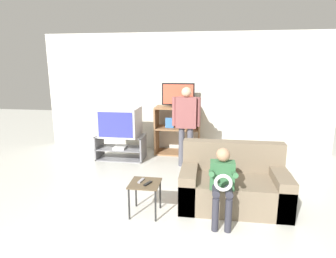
# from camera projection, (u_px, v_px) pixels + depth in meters

# --- Properties ---
(wall_back) EXTENTS (6.40, 0.06, 2.60)m
(wall_back) POSITION_uv_depth(u_px,v_px,m) (184.00, 93.00, 6.24)
(wall_back) COLOR beige
(wall_back) RESTS_ON ground_plane
(tv_stand) EXTENTS (0.98, 0.49, 0.50)m
(tv_stand) POSITION_uv_depth(u_px,v_px,m) (121.00, 147.00, 5.82)
(tv_stand) COLOR slate
(tv_stand) RESTS_ON ground_plane
(television_main) EXTENTS (0.77, 0.63, 0.57)m
(television_main) POSITION_uv_depth(u_px,v_px,m) (120.00, 122.00, 5.68)
(television_main) COLOR #B2B2B7
(television_main) RESTS_ON tv_stand
(media_shelf) EXTENTS (0.97, 0.49, 1.04)m
(media_shelf) POSITION_uv_depth(u_px,v_px,m) (178.00, 130.00, 6.12)
(media_shelf) COLOR #8E6642
(media_shelf) RESTS_ON ground_plane
(television_flat) EXTENTS (0.69, 0.20, 0.50)m
(television_flat) POSITION_uv_depth(u_px,v_px,m) (178.00, 96.00, 5.95)
(television_flat) COLOR black
(television_flat) RESTS_ON media_shelf
(snack_table) EXTENTS (0.39, 0.39, 0.43)m
(snack_table) POSITION_uv_depth(u_px,v_px,m) (145.00, 187.00, 3.62)
(snack_table) COLOR brown
(snack_table) RESTS_ON ground_plane
(remote_control_black) EXTENTS (0.09, 0.15, 0.02)m
(remote_control_black) POSITION_uv_depth(u_px,v_px,m) (148.00, 183.00, 3.56)
(remote_control_black) COLOR black
(remote_control_black) RESTS_ON snack_table
(remote_control_white) EXTENTS (0.06, 0.15, 0.02)m
(remote_control_white) POSITION_uv_depth(u_px,v_px,m) (141.00, 181.00, 3.65)
(remote_control_white) COLOR gray
(remote_control_white) RESTS_ON snack_table
(couch) EXTENTS (1.44, 0.84, 0.84)m
(couch) POSITION_uv_depth(u_px,v_px,m) (233.00, 185.00, 3.91)
(couch) COLOR #756651
(couch) RESTS_ON ground_plane
(person_standing_adult) EXTENTS (0.53, 0.20, 1.52)m
(person_standing_adult) POSITION_uv_depth(u_px,v_px,m) (186.00, 119.00, 5.25)
(person_standing_adult) COLOR #4C4C56
(person_standing_adult) RESTS_ON ground_plane
(person_seated_child) EXTENTS (0.33, 0.43, 0.93)m
(person_seated_child) POSITION_uv_depth(u_px,v_px,m) (222.00, 180.00, 3.40)
(person_seated_child) COLOR #2D2D38
(person_seated_child) RESTS_ON ground_plane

